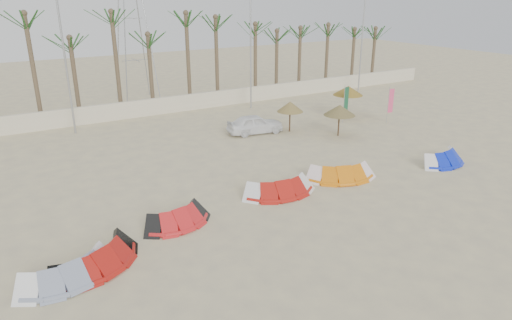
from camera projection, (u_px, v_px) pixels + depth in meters
ground at (334, 235)px, 18.15m from camera, size 120.00×120.00×0.00m
boundary_wall at (150, 107)px, 35.57m from camera, size 60.00×0.30×1.30m
palm_line at (146, 29)px, 35.10m from camera, size 52.00×4.00×7.70m
lamp_b at (64, 47)px, 29.30m from camera, size 1.25×0.14×11.00m
lamp_c at (251, 37)px, 36.11m from camera, size 1.25×0.14×11.00m
lamp_d at (363, 31)px, 41.94m from camera, size 1.25×0.14×11.00m
pylon at (139, 99)px, 41.10m from camera, size 3.00×3.00×14.00m
kite_grey at (67, 266)px, 15.36m from camera, size 3.66×2.21×0.90m
kite_red_left at (94, 254)px, 16.08m from camera, size 4.03×2.88×0.90m
kite_red_mid at (175, 214)px, 18.94m from camera, size 3.14×1.92×0.90m
kite_red_right at (276, 185)px, 21.85m from camera, size 3.69×1.90×0.90m
kite_orange at (337, 170)px, 23.63m from camera, size 3.92×2.56×0.90m
kite_blue at (440, 156)px, 25.69m from camera, size 3.20×1.72×0.90m
parasol_left at (290, 107)px, 31.05m from camera, size 1.81×1.81×2.12m
parasol_mid at (340, 110)px, 30.13m from camera, size 2.11×2.11×2.12m
parasol_right at (348, 91)px, 34.32m from camera, size 2.26×2.26×2.48m
flag_pink at (390, 102)px, 33.14m from camera, size 0.45×0.10×2.70m
flag_green at (346, 100)px, 33.29m from camera, size 0.45×0.05×2.79m
car at (255, 124)px, 31.02m from camera, size 4.03×2.11×1.31m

